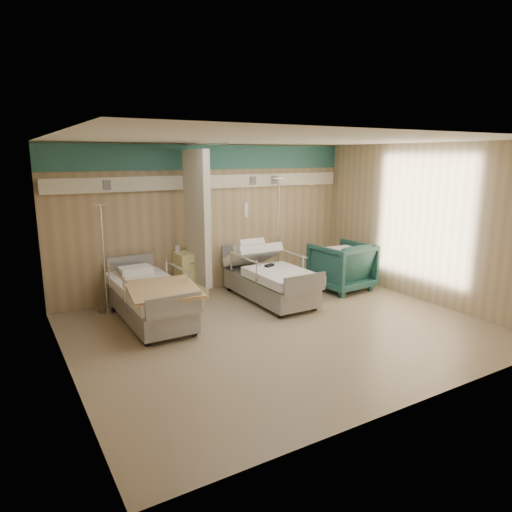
{
  "coord_description": "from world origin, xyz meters",
  "views": [
    {
      "loc": [
        -3.64,
        -5.43,
        2.57
      ],
      "look_at": [
        -0.09,
        0.6,
        1.03
      ],
      "focal_mm": 32.0,
      "sensor_mm": 36.0,
      "label": 1
    }
  ],
  "objects_px": {
    "bedside_cabinet": "(191,275)",
    "bed_left": "(151,303)",
    "iv_stand_left": "(106,291)",
    "iv_stand_right": "(278,262)",
    "bed_right": "(269,283)",
    "visitor_armchair": "(342,266)"
  },
  "relations": [
    {
      "from": "bedside_cabinet",
      "to": "bed_left",
      "type": "bearing_deg",
      "value": -139.4
    },
    {
      "from": "bed_left",
      "to": "iv_stand_left",
      "type": "xyz_separation_m",
      "value": [
        -0.49,
        0.82,
        0.06
      ]
    },
    {
      "from": "bedside_cabinet",
      "to": "iv_stand_right",
      "type": "bearing_deg",
      "value": 0.97
    },
    {
      "from": "iv_stand_right",
      "to": "bedside_cabinet",
      "type": "bearing_deg",
      "value": -179.03
    },
    {
      "from": "bed_right",
      "to": "bed_left",
      "type": "distance_m",
      "value": 2.2
    },
    {
      "from": "bed_right",
      "to": "iv_stand_left",
      "type": "distance_m",
      "value": 2.82
    },
    {
      "from": "bed_left",
      "to": "iv_stand_left",
      "type": "height_order",
      "value": "iv_stand_left"
    },
    {
      "from": "visitor_armchair",
      "to": "iv_stand_right",
      "type": "distance_m",
      "value": 1.33
    },
    {
      "from": "visitor_armchair",
      "to": "bed_right",
      "type": "bearing_deg",
      "value": -9.3
    },
    {
      "from": "bedside_cabinet",
      "to": "iv_stand_left",
      "type": "height_order",
      "value": "iv_stand_left"
    },
    {
      "from": "bed_right",
      "to": "bedside_cabinet",
      "type": "bearing_deg",
      "value": 141.95
    },
    {
      "from": "iv_stand_right",
      "to": "visitor_armchair",
      "type": "bearing_deg",
      "value": -53.28
    },
    {
      "from": "bedside_cabinet",
      "to": "iv_stand_left",
      "type": "distance_m",
      "value": 1.55
    },
    {
      "from": "iv_stand_right",
      "to": "iv_stand_left",
      "type": "relative_size",
      "value": 1.19
    },
    {
      "from": "iv_stand_left",
      "to": "bed_left",
      "type": "bearing_deg",
      "value": -59.09
    },
    {
      "from": "iv_stand_right",
      "to": "iv_stand_left",
      "type": "distance_m",
      "value": 3.49
    },
    {
      "from": "bed_left",
      "to": "visitor_armchair",
      "type": "distance_m",
      "value": 3.79
    },
    {
      "from": "bed_left",
      "to": "bedside_cabinet",
      "type": "height_order",
      "value": "bedside_cabinet"
    },
    {
      "from": "bed_right",
      "to": "visitor_armchair",
      "type": "height_order",
      "value": "visitor_armchair"
    },
    {
      "from": "bed_right",
      "to": "iv_stand_left",
      "type": "height_order",
      "value": "iv_stand_left"
    },
    {
      "from": "bed_right",
      "to": "visitor_armchair",
      "type": "xyz_separation_m",
      "value": [
        1.59,
        -0.13,
        0.15
      ]
    },
    {
      "from": "iv_stand_right",
      "to": "bed_left",
      "type": "bearing_deg",
      "value": -162.7
    }
  ]
}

